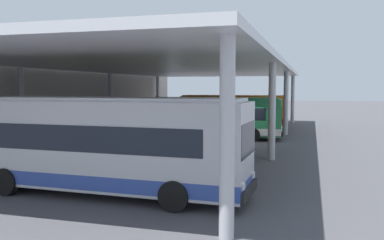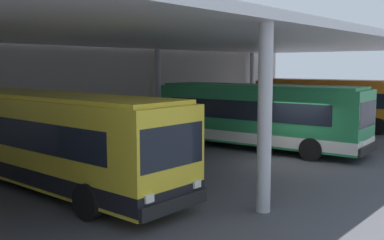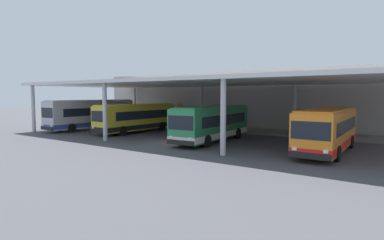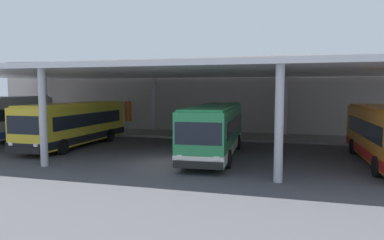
# 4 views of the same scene
# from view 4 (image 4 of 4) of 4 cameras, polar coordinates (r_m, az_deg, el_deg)

# --- Properties ---
(ground_plane) EXTENTS (200.00, 200.00, 0.00)m
(ground_plane) POSITION_cam_4_polar(r_m,az_deg,el_deg) (20.14, -4.02, -6.96)
(ground_plane) COLOR #47474C
(platform_kerb) EXTENTS (42.00, 4.50, 0.18)m
(platform_kerb) POSITION_cam_4_polar(r_m,az_deg,el_deg) (31.29, 3.23, -2.51)
(platform_kerb) COLOR gray
(platform_kerb) RESTS_ON ground
(station_building_facade) EXTENTS (48.00, 1.60, 7.17)m
(station_building_facade) POSITION_cam_4_polar(r_m,az_deg,el_deg) (34.21, 4.43, 4.00)
(station_building_facade) COLOR #ADA399
(station_building_facade) RESTS_ON ground
(canopy_shelter) EXTENTS (40.00, 17.00, 5.55)m
(canopy_shelter) POSITION_cam_4_polar(r_m,az_deg,el_deg) (24.98, 0.18, 7.61)
(canopy_shelter) COLOR silver
(canopy_shelter) RESTS_ON ground
(bus_second_bay) EXTENTS (2.81, 10.56, 3.17)m
(bus_second_bay) POSITION_cam_4_polar(r_m,az_deg,el_deg) (27.23, -18.32, -0.56)
(bus_second_bay) COLOR yellow
(bus_second_bay) RESTS_ON ground
(bus_middle_bay) EXTENTS (3.14, 10.66, 3.17)m
(bus_middle_bay) POSITION_cam_4_polar(r_m,az_deg,el_deg) (21.94, 3.63, -1.59)
(bus_middle_bay) COLOR #28844C
(bus_middle_bay) RESTS_ON ground
(bench_waiting) EXTENTS (1.80, 0.45, 0.92)m
(bench_waiting) POSITION_cam_4_polar(r_m,az_deg,el_deg) (31.95, -1.34, -1.32)
(bench_waiting) COLOR brown
(bench_waiting) RESTS_ON platform_kerb
(trash_bin) EXTENTS (0.52, 0.52, 0.98)m
(trash_bin) POSITION_cam_4_polar(r_m,az_deg,el_deg) (31.31, 4.30, -1.43)
(trash_bin) COLOR #33383D
(trash_bin) RESTS_ON platform_kerb
(banner_sign) EXTENTS (0.70, 0.12, 3.20)m
(banner_sign) POSITION_cam_4_polar(r_m,az_deg,el_deg) (32.86, -10.25, 1.09)
(banner_sign) COLOR #B2B2B7
(banner_sign) RESTS_ON platform_kerb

